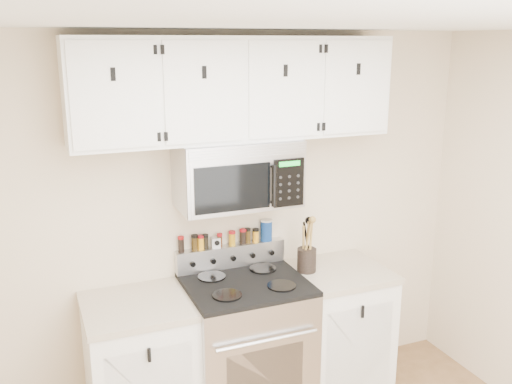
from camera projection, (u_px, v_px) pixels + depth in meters
back_wall at (228, 223)px, 3.83m from camera, size 3.50×0.01×2.50m
ceiling at (395, 21)px, 1.94m from camera, size 3.50×3.50×0.01m
range at (246, 347)px, 3.74m from camera, size 0.76×0.65×1.10m
base_cabinet_left at (141, 371)px, 3.51m from camera, size 0.64×0.62×0.92m
base_cabinet_right at (336, 329)px, 4.02m from camera, size 0.64×0.62×0.92m
microwave at (238, 173)px, 3.56m from camera, size 0.76×0.44×0.42m
upper_cabinets at (236, 89)px, 3.45m from camera, size 2.00×0.35×0.62m
utensil_crock at (307, 258)px, 3.84m from camera, size 0.13×0.13×0.38m
kitchen_timer at (216, 242)px, 3.79m from camera, size 0.06×0.06×0.07m
salt_canister at (266, 230)px, 3.91m from camera, size 0.08×0.08×0.15m
spice_jar_0 at (181, 244)px, 3.69m from camera, size 0.04×0.04×0.11m
spice_jar_1 at (195, 243)px, 3.73m from camera, size 0.04×0.04×0.10m
spice_jar_2 at (201, 242)px, 3.74m from camera, size 0.04×0.04×0.10m
spice_jar_3 at (205, 242)px, 3.76m from camera, size 0.04×0.04×0.10m
spice_jar_4 at (220, 240)px, 3.79m from camera, size 0.04×0.04×0.09m
spice_jar_5 at (232, 238)px, 3.82m from camera, size 0.05×0.05×0.10m
spice_jar_6 at (243, 236)px, 3.85m from camera, size 0.05×0.05×0.10m
spice_jar_7 at (248, 236)px, 3.87m from camera, size 0.04×0.04×0.10m
spice_jar_8 at (256, 235)px, 3.89m from camera, size 0.04×0.04×0.09m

